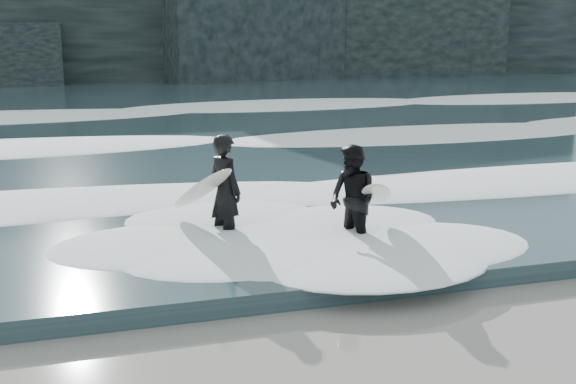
% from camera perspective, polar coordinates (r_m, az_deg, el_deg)
% --- Properties ---
extents(sea, '(90.00, 52.00, 0.30)m').
position_cam_1_polar(sea, '(34.89, -12.27, 6.72)').
color(sea, '#273C42').
rests_on(sea, ground).
extents(headland, '(70.00, 9.00, 10.00)m').
position_cam_1_polar(headland, '(51.69, -14.19, 13.91)').
color(headland, black).
rests_on(headland, ground).
extents(foam_near, '(60.00, 3.20, 0.20)m').
position_cam_1_polar(foam_near, '(15.23, -5.84, 0.28)').
color(foam_near, white).
rests_on(foam_near, sea).
extents(foam_mid, '(60.00, 4.00, 0.24)m').
position_cam_1_polar(foam_mid, '(22.02, -9.39, 4.12)').
color(foam_mid, white).
rests_on(foam_mid, sea).
extents(foam_far, '(60.00, 4.80, 0.30)m').
position_cam_1_polar(foam_far, '(30.90, -11.65, 6.55)').
color(foam_far, white).
rests_on(foam_far, sea).
extents(surfer_left, '(1.32, 1.93, 1.95)m').
position_cam_1_polar(surfer_left, '(12.37, -5.26, 0.12)').
color(surfer_left, black).
rests_on(surfer_left, ground).
extents(surfer_right, '(1.48, 1.81, 1.83)m').
position_cam_1_polar(surfer_right, '(12.00, 5.27, -0.59)').
color(surfer_right, black).
rests_on(surfer_right, ground).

